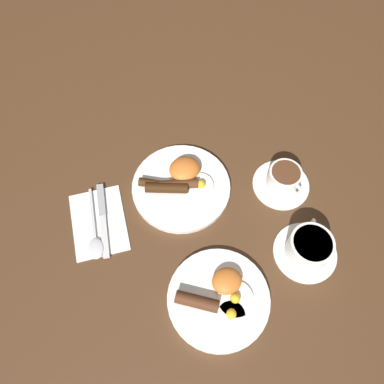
# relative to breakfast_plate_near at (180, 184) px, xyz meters

# --- Properties ---
(ground_plane) EXTENTS (3.00, 3.00, 0.00)m
(ground_plane) POSITION_rel_breakfast_plate_near_xyz_m (0.00, 0.01, -0.01)
(ground_plane) COLOR #4C301C
(breakfast_plate_near) EXTENTS (0.25, 0.25, 0.05)m
(breakfast_plate_near) POSITION_rel_breakfast_plate_near_xyz_m (0.00, 0.00, 0.00)
(breakfast_plate_near) COLOR white
(breakfast_plate_near) RESTS_ON ground_plane
(breakfast_plate_far) EXTENTS (0.23, 0.23, 0.05)m
(breakfast_plate_far) POSITION_rel_breakfast_plate_near_xyz_m (0.01, 0.30, -0.00)
(breakfast_plate_far) COLOR white
(breakfast_plate_far) RESTS_ON ground_plane
(teacup_near) EXTENTS (0.15, 0.15, 0.07)m
(teacup_near) POSITION_rel_breakfast_plate_near_xyz_m (-0.25, 0.08, 0.01)
(teacup_near) COLOR white
(teacup_near) RESTS_ON ground_plane
(teacup_far) EXTENTS (0.15, 0.15, 0.07)m
(teacup_far) POSITION_rel_breakfast_plate_near_xyz_m (-0.22, 0.27, 0.02)
(teacup_far) COLOR white
(teacup_far) RESTS_ON ground_plane
(napkin) EXTENTS (0.14, 0.19, 0.01)m
(napkin) POSITION_rel_breakfast_plate_near_xyz_m (0.22, 0.03, -0.01)
(napkin) COLOR white
(napkin) RESTS_ON ground_plane
(knife) EXTENTS (0.05, 0.20, 0.01)m
(knife) POSITION_rel_breakfast_plate_near_xyz_m (0.21, 0.01, -0.01)
(knife) COLOR silver
(knife) RESTS_ON napkin
(spoon) EXTENTS (0.05, 0.19, 0.01)m
(spoon) POSITION_rel_breakfast_plate_near_xyz_m (0.24, 0.08, -0.01)
(spoon) COLOR silver
(spoon) RESTS_ON napkin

